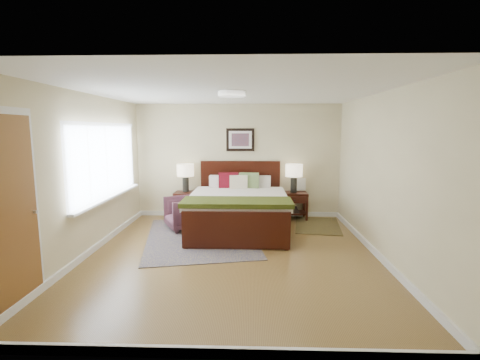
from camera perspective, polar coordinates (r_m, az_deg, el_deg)
The scene contains 18 objects.
floor at distance 5.56m, azimuth -1.28°, elevation -12.16°, with size 5.00×5.00×0.00m, color brown.
back_wall at distance 7.74m, azimuth -0.30°, elevation 3.15°, with size 4.50×0.04×2.50m, color beige.
front_wall at distance 2.81m, azimuth -4.17°, elevation -6.03°, with size 4.50×0.04×2.50m, color beige.
left_wall at distance 5.83m, azimuth -23.99°, elevation 0.74°, with size 0.04×5.00×2.50m, color beige.
right_wall at distance 5.60m, azimuth 22.31°, elevation 0.56°, with size 0.04×5.00×2.50m, color beige.
ceiling at distance 5.24m, azimuth -1.38°, elevation 14.38°, with size 4.50×5.00×0.02m, color white.
window at distance 6.43m, azimuth -20.92°, elevation 2.68°, with size 0.11×2.72×1.32m.
door at distance 4.36m, azimuth -33.61°, elevation -4.64°, with size 0.06×1.00×2.18m.
ceil_fixture at distance 5.24m, azimuth -1.37°, elevation 14.00°, with size 0.44×0.44×0.08m.
bed at distance 6.72m, azimuth -0.25°, elevation -3.52°, with size 1.88×2.29×1.23m.
wall_art at distance 7.68m, azimuth 0.05°, elevation 6.62°, with size 0.62×0.05×0.50m.
nightstand_left at distance 7.73m, azimuth -8.89°, elevation -2.87°, with size 0.49×0.44×0.58m.
nightstand_right at distance 7.68m, azimuth 8.75°, elevation -3.67°, with size 0.59×0.44×0.58m.
lamp_left at distance 7.67m, azimuth -8.95°, elevation 1.25°, with size 0.37×0.37×0.61m.
lamp_right at distance 7.59m, azimuth 8.85°, elevation 1.20°, with size 0.37×0.37×0.61m.
armchair at distance 6.95m, azimuth -9.05°, elevation -5.34°, with size 0.68×0.70×0.64m, color #593140.
rug_persian at distance 6.46m, azimuth -6.54°, elevation -9.22°, with size 1.88×2.65×0.01m, color #0D1245.
rug_navy at distance 7.31m, azimuth 12.58°, elevation -7.28°, with size 0.87×1.31×0.01m, color black.
Camera 1 is at (0.29, -5.20, 1.94)m, focal length 26.00 mm.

